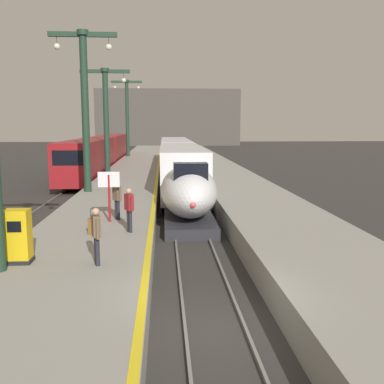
{
  "coord_description": "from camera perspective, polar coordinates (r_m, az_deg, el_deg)",
  "views": [
    {
      "loc": [
        -1.25,
        -10.45,
        5.08
      ],
      "look_at": [
        0.15,
        11.39,
        1.8
      ],
      "focal_mm": 41.71,
      "sensor_mm": 36.0,
      "label": 1
    }
  ],
  "objects": [
    {
      "name": "regional_train_adjacent",
      "position": [
        51.21,
        -11.39,
        5.06
      ],
      "size": [
        2.85,
        36.6,
        3.8
      ],
      "color": "maroon",
      "rests_on": "ground"
    },
    {
      "name": "platform_left_safety_stripe",
      "position": [
        35.43,
        -4.49,
        1.98
      ],
      "size": [
        0.2,
        107.8,
        0.01
      ],
      "primitive_type": "cube",
      "color": "yellow",
      "rests_on": "platform_left"
    },
    {
      "name": "passenger_far_waiting",
      "position": [
        13.2,
        -12.14,
        -4.99
      ],
      "size": [
        0.33,
        0.55,
        1.69
      ],
      "color": "#23232D",
      "rests_on": "platform_left"
    },
    {
      "name": "rail_main_right",
      "position": [
        38.33,
        -0.65,
        1.0
      ],
      "size": [
        0.08,
        110.0,
        0.12
      ],
      "primitive_type": "cube",
      "color": "slate",
      "rests_on": "ground"
    },
    {
      "name": "platform_right",
      "position": [
        35.89,
        4.86,
        1.2
      ],
      "size": [
        4.8,
        110.0,
        1.05
      ],
      "primitive_type": "cube",
      "color": "gray",
      "rests_on": "ground"
    },
    {
      "name": "rolling_suitcase",
      "position": [
        17.05,
        -12.46,
        -4.31
      ],
      "size": [
        0.4,
        0.22,
        0.98
      ],
      "color": "brown",
      "rests_on": "platform_left"
    },
    {
      "name": "station_column_distant",
      "position": [
        59.34,
        -8.29,
        10.21
      ],
      "size": [
        4.0,
        0.68,
        9.81
      ],
      "color": "#1E3828",
      "rests_on": "platform_left"
    },
    {
      "name": "platform_left",
      "position": [
        35.6,
        -8.15,
        1.09
      ],
      "size": [
        4.8,
        110.0,
        1.05
      ],
      "primitive_type": "cube",
      "color": "gray",
      "rests_on": "ground"
    },
    {
      "name": "passenger_mid_platform",
      "position": [
        19.39,
        -9.57,
        -0.62
      ],
      "size": [
        0.41,
        0.46,
        1.69
      ],
      "color": "#23232D",
      "rests_on": "platform_left"
    },
    {
      "name": "passenger_near_edge",
      "position": [
        17.02,
        -8.05,
        -1.85
      ],
      "size": [
        0.38,
        0.5,
        1.69
      ],
      "color": "#23232D",
      "rests_on": "platform_left"
    },
    {
      "name": "ticket_machine_yellow",
      "position": [
        14.15,
        -21.36,
        -5.53
      ],
      "size": [
        0.76,
        0.62,
        1.6
      ],
      "color": "yellow",
      "rests_on": "platform_left"
    },
    {
      "name": "rail_secondary_right",
      "position": [
        38.76,
        -12.69,
        0.88
      ],
      "size": [
        0.08,
        110.0,
        0.12
      ],
      "primitive_type": "cube",
      "color": "slate",
      "rests_on": "ground"
    },
    {
      "name": "station_column_mid",
      "position": [
        27.88,
        -13.55,
        11.75
      ],
      "size": [
        4.0,
        0.68,
        9.54
      ],
      "color": "#1E3828",
      "rests_on": "platform_left"
    },
    {
      "name": "station_column_far",
      "position": [
        37.57,
        -10.95,
        10.17
      ],
      "size": [
        4.0,
        0.68,
        8.58
      ],
      "color": "#1E3828",
      "rests_on": "platform_left"
    },
    {
      "name": "terminus_back_wall",
      "position": [
        112.47,
        -3.07,
        9.5
      ],
      "size": [
        36.0,
        2.0,
        14.0
      ],
      "primitive_type": "cube",
      "color": "#4C4742",
      "rests_on": "ground"
    },
    {
      "name": "rail_secondary_left",
      "position": [
        39.03,
        -14.87,
        0.85
      ],
      "size": [
        0.08,
        110.0,
        0.12
      ],
      "primitive_type": "cube",
      "color": "slate",
      "rests_on": "ground"
    },
    {
      "name": "ground_plane",
      "position": [
        11.69,
        2.97,
        -17.26
      ],
      "size": [
        260.0,
        260.0,
        0.0
      ],
      "primitive_type": "plane",
      "color": "#33302D"
    },
    {
      "name": "highspeed_train_main",
      "position": [
        37.55,
        -1.75,
        3.71
      ],
      "size": [
        2.92,
        38.1,
        3.6
      ],
      "color": "silver",
      "rests_on": "ground"
    },
    {
      "name": "rail_main_left",
      "position": [
        38.28,
        -2.89,
        0.98
      ],
      "size": [
        0.08,
        110.0,
        0.12
      ],
      "primitive_type": "cube",
      "color": "slate",
      "rests_on": "ground"
    },
    {
      "name": "departure_info_board",
      "position": [
        18.9,
        -10.57,
        0.71
      ],
      "size": [
        0.9,
        0.1,
        2.12
      ],
      "color": "maroon",
      "rests_on": "platform_left"
    }
  ]
}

